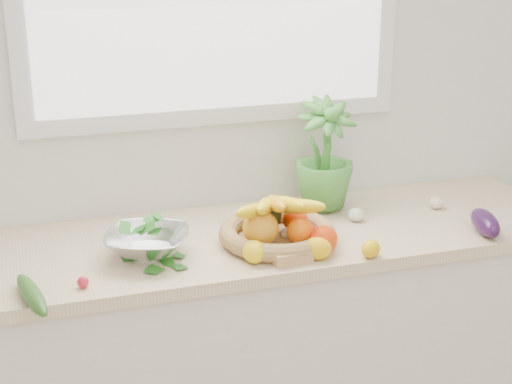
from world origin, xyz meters
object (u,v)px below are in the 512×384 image
object	(u,v)px
cucumber	(32,295)
fruit_basket	(276,227)
potted_herb	(324,153)
colander_with_spinach	(147,237)
apple	(309,235)
eggplant	(485,223)

from	to	relation	value
cucumber	fruit_basket	xyz separation A→B (m)	(0.75, 0.19, 0.03)
cucumber	potted_herb	bearing A→B (deg)	23.10
potted_herb	cucumber	bearing A→B (deg)	-156.90
cucumber	colander_with_spinach	world-z (taller)	colander_with_spinach
cucumber	colander_with_spinach	xyz separation A→B (m)	(0.34, 0.20, 0.04)
fruit_basket	colander_with_spinach	distance (m)	0.41
cucumber	colander_with_spinach	bearing A→B (deg)	30.30
apple	cucumber	world-z (taller)	apple
apple	cucumber	distance (m)	0.85
apple	eggplant	distance (m)	0.58
apple	cucumber	size ratio (longest dim) A/B	0.27
cucumber	colander_with_spinach	distance (m)	0.40
potted_herb	fruit_basket	xyz separation A→B (m)	(-0.25, -0.24, -0.15)
cucumber	potted_herb	size ratio (longest dim) A/B	0.70
colander_with_spinach	potted_herb	bearing A→B (deg)	18.99
apple	cucumber	xyz separation A→B (m)	(-0.84, -0.14, -0.01)
eggplant	fruit_basket	xyz separation A→B (m)	(-0.67, 0.13, 0.02)
apple	potted_herb	size ratio (longest dim) A/B	0.19
eggplant	colander_with_spinach	bearing A→B (deg)	172.46
cucumber	fruit_basket	bearing A→B (deg)	14.18
eggplant	fruit_basket	bearing A→B (deg)	168.96
potted_herb	colander_with_spinach	bearing A→B (deg)	-161.01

